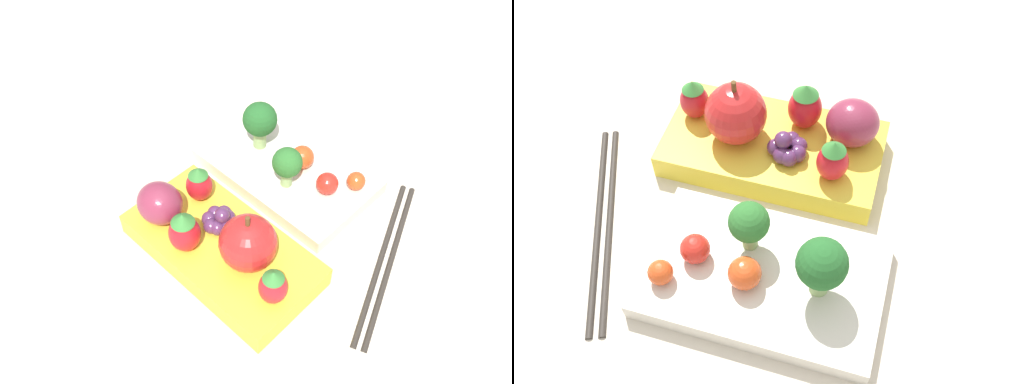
# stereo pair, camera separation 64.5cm
# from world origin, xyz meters

# --- Properties ---
(ground_plane) EXTENTS (4.00, 4.00, 0.00)m
(ground_plane) POSITION_xyz_m (0.00, 0.00, 0.00)
(ground_plane) COLOR beige
(bento_box_savoury) EXTENTS (0.21, 0.14, 0.02)m
(bento_box_savoury) POSITION_xyz_m (-0.00, 0.07, 0.01)
(bento_box_savoury) COLOR silver
(bento_box_savoury) RESTS_ON ground_plane
(bento_box_fruit) EXTENTS (0.21, 0.13, 0.03)m
(bento_box_fruit) POSITION_xyz_m (0.01, -0.06, 0.01)
(bento_box_fruit) COLOR yellow
(bento_box_fruit) RESTS_ON ground_plane
(broccoli_floret_0) EXTENTS (0.04, 0.04, 0.06)m
(broccoli_floret_0) POSITION_xyz_m (-0.04, 0.08, 0.06)
(broccoli_floret_0) COLOR #93B770
(broccoli_floret_0) RESTS_ON bento_box_savoury
(broccoli_floret_1) EXTENTS (0.03, 0.03, 0.05)m
(broccoli_floret_1) POSITION_xyz_m (0.01, 0.05, 0.05)
(broccoli_floret_1) COLOR #93B770
(broccoli_floret_1) RESTS_ON bento_box_savoury
(cherry_tomato_0) EXTENTS (0.03, 0.03, 0.03)m
(cherry_tomato_0) POSITION_xyz_m (0.01, 0.08, 0.03)
(cherry_tomato_0) COLOR #DB4C1E
(cherry_tomato_0) RESTS_ON bento_box_savoury
(cherry_tomato_1) EXTENTS (0.02, 0.02, 0.02)m
(cherry_tomato_1) POSITION_xyz_m (0.08, 0.09, 0.03)
(cherry_tomato_1) COLOR #DB4C1E
(cherry_tomato_1) RESTS_ON bento_box_savoury
(cherry_tomato_2) EXTENTS (0.02, 0.02, 0.02)m
(cherry_tomato_2) POSITION_xyz_m (0.06, 0.06, 0.03)
(cherry_tomato_2) COLOR red
(cherry_tomato_2) RESTS_ON bento_box_savoury
(apple) EXTENTS (0.06, 0.06, 0.07)m
(apple) POSITION_xyz_m (0.04, -0.06, 0.05)
(apple) COLOR red
(apple) RESTS_ON bento_box_fruit
(strawberry_0) EXTENTS (0.03, 0.03, 0.04)m
(strawberry_0) POSITION_xyz_m (-0.04, -0.03, 0.05)
(strawberry_0) COLOR red
(strawberry_0) RESTS_ON bento_box_fruit
(strawberry_1) EXTENTS (0.03, 0.03, 0.05)m
(strawberry_1) POSITION_xyz_m (-0.01, -0.09, 0.05)
(strawberry_1) COLOR red
(strawberry_1) RESTS_ON bento_box_fruit
(strawberry_2) EXTENTS (0.03, 0.03, 0.04)m
(strawberry_2) POSITION_xyz_m (0.09, -0.08, 0.05)
(strawberry_2) COLOR red
(strawberry_2) RESTS_ON bento_box_fruit
(plum) EXTENTS (0.05, 0.04, 0.04)m
(plum) POSITION_xyz_m (-0.06, -0.07, 0.05)
(plum) COLOR #892D47
(plum) RESTS_ON bento_box_fruit
(grape_cluster) EXTENTS (0.04, 0.04, 0.03)m
(grape_cluster) POSITION_xyz_m (-0.00, -0.05, 0.04)
(grape_cluster) COLOR #562D5B
(grape_cluster) RESTS_ON bento_box_fruit
(chopsticks_pair) EXTENTS (0.07, 0.21, 0.01)m
(chopsticks_pair) POSITION_xyz_m (0.15, 0.03, 0.00)
(chopsticks_pair) COLOR #332D28
(chopsticks_pair) RESTS_ON ground_plane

